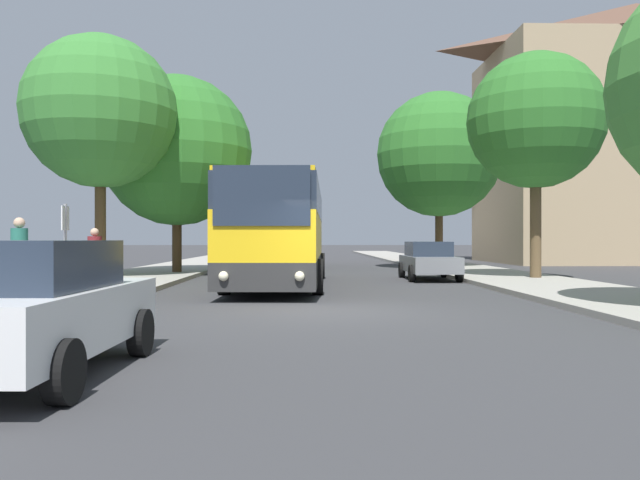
% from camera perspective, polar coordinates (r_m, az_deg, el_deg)
% --- Properties ---
extents(ground_plane, '(300.00, 300.00, 0.00)m').
position_cam_1_polar(ground_plane, '(13.41, 1.39, -6.53)').
color(ground_plane, '#38383A').
rests_on(ground_plane, ground).
extents(sidewalk_left, '(4.00, 120.00, 0.15)m').
position_cam_1_polar(sidewalk_left, '(14.81, -26.93, -5.62)').
color(sidewalk_left, '#A39E93').
rests_on(sidewalk_left, ground_plane).
extents(building_right_background, '(18.88, 10.90, 17.14)m').
position_cam_1_polar(building_right_background, '(46.68, 26.92, 8.73)').
color(building_right_background, tan).
rests_on(building_right_background, ground_plane).
extents(bus_front, '(3.21, 12.13, 3.33)m').
position_cam_1_polar(bus_front, '(20.86, -3.61, 0.74)').
color(bus_front, '#2D2D2D').
rests_on(bus_front, ground_plane).
extents(bus_middle, '(2.90, 10.26, 3.55)m').
position_cam_1_polar(bus_middle, '(34.61, -3.19, 0.65)').
color(bus_middle, '#238942').
rests_on(bus_middle, ground_plane).
extents(parked_car_left_curb, '(2.20, 3.97, 1.53)m').
position_cam_1_polar(parked_car_left_curb, '(7.75, -25.54, -5.50)').
color(parked_car_left_curb, silver).
rests_on(parked_car_left_curb, ground_plane).
extents(parked_car_right_near, '(1.96, 4.21, 1.45)m').
position_cam_1_polar(parked_car_right_near, '(24.08, 9.91, -1.80)').
color(parked_car_right_near, slate).
rests_on(parked_car_right_near, ground_plane).
extents(bus_stop_sign, '(0.08, 0.45, 2.26)m').
position_cam_1_polar(bus_stop_sign, '(16.56, -22.26, 0.14)').
color(bus_stop_sign, gray).
rests_on(bus_stop_sign, sidewalk_left).
extents(pedestrian_waiting_near, '(0.36, 0.36, 1.69)m').
position_cam_1_polar(pedestrian_waiting_near, '(17.55, -19.91, -1.70)').
color(pedestrian_waiting_near, '#23232D').
rests_on(pedestrian_waiting_near, sidewalk_left).
extents(pedestrian_waiting_far, '(0.36, 0.36, 1.88)m').
position_cam_1_polar(pedestrian_waiting_far, '(15.50, -25.79, -1.54)').
color(pedestrian_waiting_far, '#23232D').
rests_on(pedestrian_waiting_far, sidewalk_left).
extents(tree_left_near, '(5.61, 5.61, 8.90)m').
position_cam_1_polar(tree_left_near, '(24.81, -19.44, 10.96)').
color(tree_left_near, '#513D23').
rests_on(tree_left_near, sidewalk_left).
extents(tree_left_far, '(6.36, 6.36, 8.32)m').
position_cam_1_polar(tree_left_far, '(27.39, -12.95, 7.93)').
color(tree_left_far, '#47331E').
rests_on(tree_left_far, sidewalk_left).
extents(tree_right_near, '(4.92, 4.92, 8.16)m').
position_cam_1_polar(tree_right_near, '(24.32, 19.12, 10.23)').
color(tree_right_near, brown).
rests_on(tree_right_near, sidewalk_right).
extents(tree_right_mid, '(6.45, 6.45, 9.00)m').
position_cam_1_polar(tree_right_mid, '(33.16, 10.83, 7.67)').
color(tree_right_mid, '#47331E').
rests_on(tree_right_mid, sidewalk_right).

